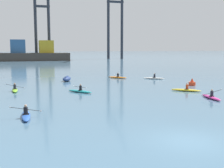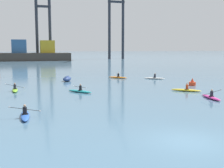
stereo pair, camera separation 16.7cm
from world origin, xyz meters
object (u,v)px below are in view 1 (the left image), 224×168
(channel_buoy, at_px, (192,83))
(kayak_magenta, at_px, (211,97))
(kayak_lime, at_px, (15,90))
(kayak_orange, at_px, (117,77))
(gantry_crane_east_mid, at_px, (116,14))
(capsized_dinghy, at_px, (67,79))
(kayak_blue, at_px, (26,115))
(container_barge, at_px, (18,53))
(kayak_yellow, at_px, (186,90))
(kayak_teal, at_px, (80,91))
(gantry_crane_west_mid, at_px, (42,17))
(kayak_white, at_px, (154,78))

(channel_buoy, bearing_deg, kayak_magenta, -111.57)
(kayak_lime, relative_size, kayak_orange, 1.20)
(gantry_crane_east_mid, distance_m, capsized_dinghy, 89.61)
(kayak_blue, bearing_deg, container_barge, 91.98)
(container_barge, distance_m, kayak_yellow, 90.43)
(capsized_dinghy, bearing_deg, kayak_yellow, -49.63)
(container_barge, relative_size, kayak_lime, 11.22)
(kayak_blue, bearing_deg, kayak_teal, 60.94)
(capsized_dinghy, bearing_deg, channel_buoy, -32.10)
(channel_buoy, height_order, kayak_blue, channel_buoy)
(gantry_crane_east_mid, height_order, kayak_orange, gantry_crane_east_mid)
(kayak_lime, relative_size, kayak_blue, 1.00)
(kayak_teal, bearing_deg, gantry_crane_east_mid, 70.53)
(gantry_crane_west_mid, xyz_separation_m, gantry_crane_east_mid, (31.96, 0.82, 2.24))
(capsized_dinghy, bearing_deg, container_barge, 96.97)
(kayak_orange, xyz_separation_m, kayak_yellow, (3.28, -15.78, 0.00))
(capsized_dinghy, bearing_deg, kayak_blue, -104.87)
(kayak_blue, bearing_deg, gantry_crane_east_mid, 69.51)
(kayak_teal, height_order, kayak_blue, same)
(capsized_dinghy, distance_m, channel_buoy, 18.04)
(channel_buoy, relative_size, kayak_magenta, 0.29)
(capsized_dinghy, relative_size, kayak_lime, 0.82)
(channel_buoy, height_order, kayak_teal, channel_buoy)
(kayak_magenta, xyz_separation_m, kayak_yellow, (0.20, 4.96, 0.00))
(kayak_blue, bearing_deg, kayak_white, 46.67)
(container_barge, height_order, gantry_crane_west_mid, gantry_crane_west_mid)
(kayak_teal, bearing_deg, kayak_magenta, -32.93)
(gantry_crane_east_mid, relative_size, kayak_blue, 11.29)
(kayak_magenta, bearing_deg, kayak_blue, -170.90)
(container_barge, xyz_separation_m, kayak_orange, (17.59, -72.18, -2.68))
(gantry_crane_east_mid, bearing_deg, kayak_lime, -113.94)
(kayak_magenta, bearing_deg, kayak_orange, 98.45)
(gantry_crane_west_mid, distance_m, kayak_magenta, 101.29)
(kayak_white, relative_size, kayak_blue, 0.90)
(kayak_white, bearing_deg, kayak_yellow, -98.49)
(kayak_magenta, bearing_deg, container_barge, 102.54)
(container_barge, distance_m, gantry_crane_east_mid, 45.59)
(kayak_teal, bearing_deg, kayak_white, 36.94)
(gantry_crane_east_mid, distance_m, kayak_lime, 99.77)
(gantry_crane_east_mid, distance_m, kayak_yellow, 99.27)
(container_barge, height_order, kayak_lime, container_barge)
(kayak_orange, relative_size, kayak_blue, 0.84)
(kayak_lime, relative_size, kayak_magenta, 0.99)
(kayak_teal, relative_size, kayak_orange, 1.07)
(gantry_crane_west_mid, distance_m, kayak_blue, 103.65)
(kayak_yellow, bearing_deg, kayak_teal, 167.75)
(kayak_yellow, bearing_deg, gantry_crane_west_mid, 96.72)
(channel_buoy, distance_m, kayak_lime, 22.35)
(kayak_blue, bearing_deg, gantry_crane_west_mid, 86.37)
(gantry_crane_east_mid, bearing_deg, kayak_blue, -110.49)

